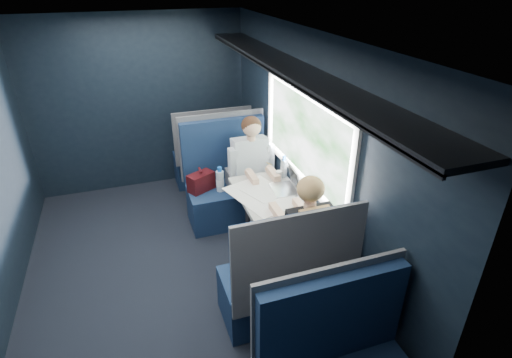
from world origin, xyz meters
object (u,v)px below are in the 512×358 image
object	(u,v)px
table	(268,202)
cup	(279,175)
seat_row_front	(211,157)
woman	(305,235)
man	(253,167)
seat_bay_near	(228,186)
laptop	(289,184)
seat_bay_far	(284,283)
bottle_small	(284,168)

from	to	relation	value
table	cup	xyz separation A→B (m)	(0.23, 0.31, 0.12)
seat_row_front	woman	bearing A→B (deg)	-84.30
seat_row_front	cup	bearing A→B (deg)	-74.53
man	woman	world-z (taller)	same
table	seat_bay_near	distance (m)	0.93
woman	laptop	xyz separation A→B (m)	(0.17, 0.76, 0.08)
seat_bay_near	seat_bay_far	size ratio (longest dim) A/B	1.00
seat_row_front	laptop	world-z (taller)	seat_row_front
seat_row_front	bottle_small	size ratio (longest dim) A/B	4.79
table	laptop	xyz separation A→B (m)	(0.24, 0.06, 0.14)
seat_bay_far	laptop	xyz separation A→B (m)	(0.42, 0.93, 0.39)
cup	woman	bearing A→B (deg)	-99.12
woman	seat_bay_near	bearing A→B (deg)	99.38
seat_row_front	laptop	xyz separation A→B (m)	(0.42, -1.74, 0.40)
seat_bay_far	table	bearing A→B (deg)	78.22
table	man	world-z (taller)	man
seat_row_front	woman	world-z (taller)	woman
woman	cup	bearing A→B (deg)	80.88
seat_bay_far	cup	bearing A→B (deg)	70.73
laptop	bottle_small	world-z (taller)	bottle_small
table	cup	size ratio (longest dim) A/B	11.39
seat_bay_near	seat_bay_far	distance (m)	1.75
seat_bay_far	man	bearing A→B (deg)	80.97
table	laptop	size ratio (longest dim) A/B	2.98
woman	laptop	world-z (taller)	woman
seat_bay_near	bottle_small	world-z (taller)	seat_bay_near
seat_bay_far	man	distance (m)	1.62
laptop	bottle_small	bearing A→B (deg)	77.83
man	laptop	size ratio (longest dim) A/B	3.94
laptop	seat_bay_far	bearing A→B (deg)	-114.27
seat_bay_near	cup	xyz separation A→B (m)	(0.42, -0.57, 0.36)
table	laptop	distance (m)	0.28
seat_bay_far	seat_row_front	bearing A→B (deg)	90.00
table	bottle_small	distance (m)	0.48
man	cup	distance (m)	0.43
seat_bay_far	laptop	distance (m)	1.09
seat_row_front	seat_bay_near	bearing A→B (deg)	-90.68
seat_row_front	cup	xyz separation A→B (m)	(0.41, -1.49, 0.37)
cup	laptop	bearing A→B (deg)	-88.29
laptop	cup	world-z (taller)	laptop
woman	cup	distance (m)	1.03
seat_bay_near	seat_bay_far	bearing A→B (deg)	-89.64
woman	bottle_small	bearing A→B (deg)	77.56
seat_bay_far	man	world-z (taller)	man
seat_bay_far	laptop	world-z (taller)	seat_bay_far
seat_bay_far	man	size ratio (longest dim) A/B	0.95
bottle_small	laptop	bearing A→B (deg)	-102.17
seat_bay_near	laptop	distance (m)	1.00
seat_bay_near	man	size ratio (longest dim) A/B	0.95
table	seat_bay_far	bearing A→B (deg)	-101.78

